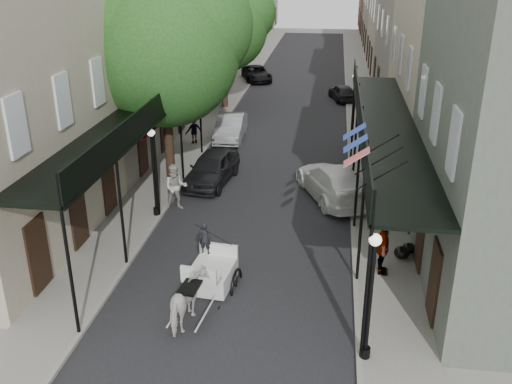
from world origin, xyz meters
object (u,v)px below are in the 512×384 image
(car_right_near, at_px, (333,182))
(pedestrian_walking, at_px, (176,187))
(horse, at_px, (189,301))
(car_right_far, at_px, (342,92))
(pedestrian_sidewalk_left, at_px, (194,129))
(lamppost_left, at_px, (154,171))
(tree_far, at_px, (229,22))
(car_left_near, at_px, (212,168))
(lamppost_right_far, at_px, (353,105))
(lamppost_right_near, at_px, (370,296))
(carriage, at_px, (215,254))
(car_left_far, at_px, (257,73))
(tree_near, at_px, (173,43))
(pedestrian_sidewalk_right, at_px, (383,248))
(car_left_mid, at_px, (231,127))

(car_right_near, bearing_deg, pedestrian_walking, -4.06)
(horse, xyz_separation_m, car_right_far, (4.56, 28.42, -0.18))
(pedestrian_sidewalk_left, bearing_deg, lamppost_left, 54.26)
(tree_far, height_order, car_left_near, tree_far)
(lamppost_left, height_order, lamppost_right_far, same)
(tree_far, xyz_separation_m, car_right_near, (7.36, -15.18, -5.07))
(lamppost_right_near, height_order, carriage, lamppost_right_near)
(car_left_far, xyz_separation_m, car_right_near, (6.72, -24.43, 0.14))
(horse, xyz_separation_m, pedestrian_walking, (-2.54, 7.89, 0.22))
(lamppost_right_near, relative_size, pedestrian_walking, 1.84)
(car_right_near, bearing_deg, car_left_near, -32.13)
(tree_far, distance_m, pedestrian_walking, 17.96)
(car_right_far, bearing_deg, horse, 65.42)
(tree_near, bearing_deg, lamppost_left, -88.66)
(horse, bearing_deg, pedestrian_walking, -66.04)
(lamppost_right_far, height_order, horse, lamppost_right_far)
(tree_near, bearing_deg, car_left_far, 88.53)
(tree_near, bearing_deg, carriage, -68.23)
(tree_near, relative_size, carriage, 3.68)
(carriage, bearing_deg, pedestrian_sidewalk_left, 112.33)
(car_left_near, xyz_separation_m, car_left_far, (-1.00, 23.38, -0.13))
(pedestrian_sidewalk_right, relative_size, car_left_near, 0.43)
(lamppost_left, distance_m, pedestrian_sidewalk_right, 9.63)
(lamppost_right_far, bearing_deg, horse, -104.92)
(car_right_far, bearing_deg, tree_near, 50.21)
(lamppost_right_far, relative_size, pedestrian_sidewalk_left, 2.30)
(car_right_far, bearing_deg, pedestrian_sidewalk_right, 77.33)
(lamppost_right_near, bearing_deg, tree_far, 107.68)
(pedestrian_walking, height_order, car_left_mid, pedestrian_walking)
(lamppost_left, bearing_deg, pedestrian_sidewalk_left, 94.26)
(lamppost_right_near, height_order, lamppost_right_far, same)
(lamppost_right_near, relative_size, horse, 2.00)
(car_right_far, bearing_deg, carriage, 65.14)
(car_right_near, bearing_deg, carriage, 41.53)
(pedestrian_walking, distance_m, car_left_near, 3.29)
(car_left_near, height_order, car_right_far, car_left_near)
(carriage, bearing_deg, car_right_far, 86.75)
(lamppost_right_far, relative_size, carriage, 1.42)
(tree_far, bearing_deg, pedestrian_sidewalk_right, -67.32)
(car_left_far, bearing_deg, lamppost_right_far, -81.22)
(car_left_mid, relative_size, car_left_far, 0.97)
(horse, xyz_separation_m, car_left_near, (-1.64, 11.05, -0.03))
(tree_far, distance_m, pedestrian_sidewalk_left, 9.90)
(car_left_far, distance_m, car_right_near, 25.34)
(car_left_far, bearing_deg, tree_near, -109.21)
(car_left_mid, bearing_deg, lamppost_left, -98.14)
(pedestrian_sidewalk_right, bearing_deg, tree_far, 24.78)
(car_left_mid, height_order, car_left_far, car_left_mid)
(pedestrian_walking, bearing_deg, pedestrian_sidewalk_left, 82.41)
(tree_near, relative_size, horse, 5.20)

